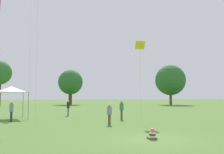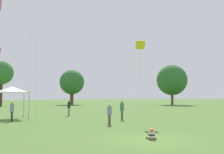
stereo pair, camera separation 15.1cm
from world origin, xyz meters
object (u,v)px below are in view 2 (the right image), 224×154
canopy_tent (12,90)px  distant_tree_0 (1,73)px  person_standing_4 (122,109)px  distant_tree_2 (172,80)px  person_standing_3 (69,106)px  person_standing_0 (12,110)px  kite_3 (140,48)px  person_standing_2 (109,113)px  distant_tree_1 (72,82)px  seated_toddler (151,135)px

canopy_tent → distant_tree_0: size_ratio=0.38×
person_standing_4 → distant_tree_2: 42.74m
person_standing_3 → person_standing_4: person_standing_3 is taller
person_standing_0 → kite_3: kite_3 is taller
person_standing_2 → distant_tree_2: bearing=-168.6°
distant_tree_0 → distant_tree_1: size_ratio=1.08×
kite_3 → distant_tree_1: size_ratio=0.78×
kite_3 → distant_tree_2: distant_tree_2 is taller
distant_tree_2 → canopy_tent: bearing=-140.0°
distant_tree_0 → distant_tree_1: distant_tree_0 is taller
distant_tree_2 → distant_tree_0: bearing=178.1°
kite_3 → person_standing_4: bearing=-15.3°
person_standing_3 → canopy_tent: bearing=-102.2°
person_standing_2 → kite_3: 6.19m
person_standing_3 → distant_tree_2: size_ratio=0.18×
distant_tree_1 → person_standing_0: bearing=-105.7°
person_standing_0 → person_standing_3: (5.62, 5.26, 0.00)m
kite_3 → distant_tree_0: (-14.34, 37.90, 0.66)m
canopy_tent → distant_tree_2: bearing=40.0°
person_standing_0 → canopy_tent: bearing=61.9°
seated_toddler → canopy_tent: bearing=122.8°
canopy_tent → distant_tree_2: (35.20, 29.50, 3.29)m
distant_tree_0 → distant_tree_1: 17.58m
canopy_tent → kite_3: size_ratio=0.53×
person_standing_0 → canopy_tent: canopy_tent is taller
distant_tree_1 → person_standing_3: bearing=-99.5°
canopy_tent → kite_3: (10.49, -7.12, 3.44)m
person_standing_4 → distant_tree_1: size_ratio=0.20×
person_standing_0 → distant_tree_1: (11.71, 41.72, 4.56)m
canopy_tent → distant_tree_1: 40.31m
canopy_tent → distant_tree_0: 31.29m
person_standing_3 → distant_tree_0: bearing=168.2°
person_standing_0 → person_standing_2: person_standing_0 is taller
distant_tree_1 → distant_tree_2: 24.90m
person_standing_3 → distant_tree_2: 40.58m
canopy_tent → kite_3: kite_3 is taller
person_standing_2 → distant_tree_2: distant_tree_2 is taller
seated_toddler → person_standing_3: person_standing_3 is taller
seated_toddler → kite_3: size_ratio=0.08×
person_standing_4 → canopy_tent: 10.90m
distant_tree_0 → distant_tree_2: (39.05, -1.28, -0.80)m
person_standing_0 → kite_3: 12.10m
distant_tree_1 → distant_tree_2: size_ratio=0.89×
person_standing_2 → canopy_tent: size_ratio=0.44×
distant_tree_0 → seated_toddler: bearing=-76.1°
seated_toddler → distant_tree_0: distant_tree_0 is taller
person_standing_4 → kite_3: 5.87m
person_standing_4 → seated_toddler: bearing=-67.5°
seated_toddler → distant_tree_0: bearing=110.2°
person_standing_4 → distant_tree_0: bearing=145.7°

